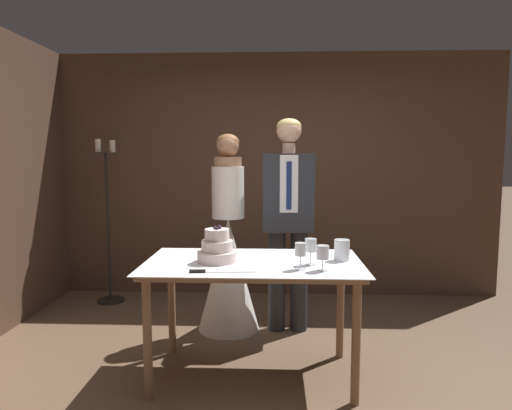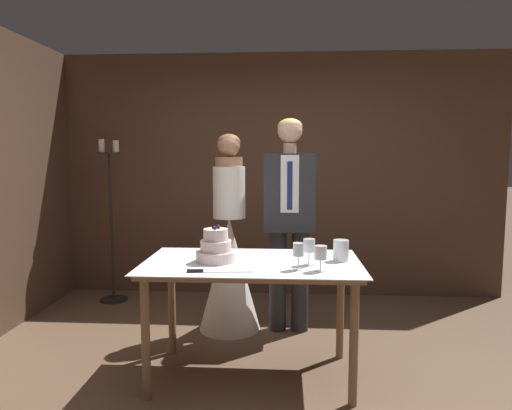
# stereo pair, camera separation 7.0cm
# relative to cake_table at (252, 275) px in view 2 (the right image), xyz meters

# --- Properties ---
(ground_plane) EXTENTS (40.00, 40.00, 0.00)m
(ground_plane) POSITION_rel_cake_table_xyz_m (0.13, -0.15, -0.73)
(ground_plane) COLOR brown
(wall_back) EXTENTS (4.90, 0.12, 2.63)m
(wall_back) POSITION_rel_cake_table_xyz_m (0.13, 2.00, 0.59)
(wall_back) COLOR #513828
(wall_back) RESTS_ON ground_plane
(cake_table) EXTENTS (1.47, 0.85, 0.82)m
(cake_table) POSITION_rel_cake_table_xyz_m (0.00, 0.00, 0.00)
(cake_table) COLOR #8E6B4C
(cake_table) RESTS_ON ground_plane
(tiered_cake) EXTENTS (0.27, 0.27, 0.25)m
(tiered_cake) POSITION_rel_cake_table_xyz_m (-0.25, -0.01, 0.18)
(tiered_cake) COLOR beige
(tiered_cake) RESTS_ON cake_table
(cake_knife) EXTENTS (0.42, 0.06, 0.02)m
(cake_knife) POSITION_rel_cake_table_xyz_m (-0.25, -0.31, 0.10)
(cake_knife) COLOR silver
(cake_knife) RESTS_ON cake_table
(wine_glass_near) EXTENTS (0.08, 0.08, 0.18)m
(wine_glass_near) POSITION_rel_cake_table_xyz_m (0.38, -0.08, 0.21)
(wine_glass_near) COLOR silver
(wine_glass_near) RESTS_ON cake_table
(wine_glass_middle) EXTENTS (0.08, 0.08, 0.16)m
(wine_glass_middle) POSITION_rel_cake_table_xyz_m (0.44, -0.23, 0.20)
(wine_glass_middle) COLOR silver
(wine_glass_middle) RESTS_ON cake_table
(wine_glass_far) EXTENTS (0.07, 0.07, 0.17)m
(wine_glass_far) POSITION_rel_cake_table_xyz_m (0.31, -0.20, 0.22)
(wine_glass_far) COLOR silver
(wine_glass_far) RESTS_ON cake_table
(hurricane_candle) EXTENTS (0.11, 0.11, 0.14)m
(hurricane_candle) POSITION_rel_cake_table_xyz_m (0.61, 0.06, 0.16)
(hurricane_candle) COLOR silver
(hurricane_candle) RESTS_ON cake_table
(bride) EXTENTS (0.54, 0.54, 1.72)m
(bride) POSITION_rel_cake_table_xyz_m (-0.26, 0.88, -0.10)
(bride) COLOR white
(bride) RESTS_ON ground_plane
(groom) EXTENTS (0.43, 0.25, 1.85)m
(groom) POSITION_rel_cake_table_xyz_m (0.26, 0.88, 0.32)
(groom) COLOR #282B30
(groom) RESTS_ON ground_plane
(candle_stand) EXTENTS (0.28, 0.28, 1.71)m
(candle_stand) POSITION_rel_cake_table_xyz_m (-1.59, 1.59, 0.06)
(candle_stand) COLOR black
(candle_stand) RESTS_ON ground_plane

